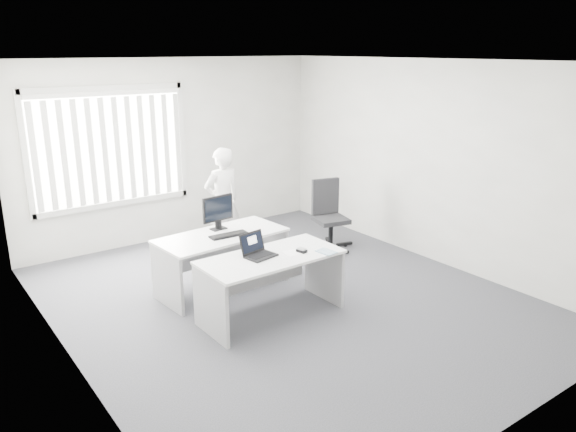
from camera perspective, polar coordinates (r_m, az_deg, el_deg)
ground at (r=6.90m, az=-0.21°, el=-8.46°), size 6.00×6.00×0.00m
wall_back at (r=8.98m, az=-11.61°, el=6.55°), size 5.00×0.02×2.80m
wall_front at (r=4.47m, az=23.04°, el=-4.79°), size 5.00×0.02×2.80m
wall_left at (r=5.41m, az=-22.21°, el=-1.06°), size 0.02×6.00×2.80m
wall_right at (r=8.12m, az=14.28°, el=5.31°), size 0.02×6.00×2.80m
ceiling at (r=6.24m, az=-0.24°, el=15.48°), size 5.00×6.00×0.02m
window at (r=8.56m, az=-17.66°, el=6.64°), size 2.32×0.06×1.76m
blinds at (r=8.51m, az=-17.51°, el=6.39°), size 2.20×0.10×1.50m
desk_near at (r=6.30m, az=-1.73°, el=-5.79°), size 1.61×0.77×0.73m
desk_far at (r=7.04m, az=-6.74°, el=-3.43°), size 1.65×0.87×0.73m
office_chair at (r=8.53m, az=4.22°, el=-1.14°), size 0.72×0.72×1.05m
person at (r=8.25m, az=-6.68°, el=1.54°), size 0.59×0.40×1.58m
laptop at (r=6.15m, az=-2.77°, el=-3.07°), size 0.38×0.35×0.26m
paper_sheet at (r=6.33m, az=0.80°, el=-3.68°), size 0.29×0.22×0.00m
mouse at (r=6.32m, az=1.41°, el=-3.48°), size 0.09×0.13×0.05m
booklet at (r=6.34m, az=3.92°, el=-3.64°), size 0.18×0.23×0.01m
keyboard at (r=6.90m, az=-6.04°, el=-1.93°), size 0.49×0.18×0.02m
monitor at (r=7.11m, az=-7.14°, el=0.34°), size 0.45×0.17×0.44m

